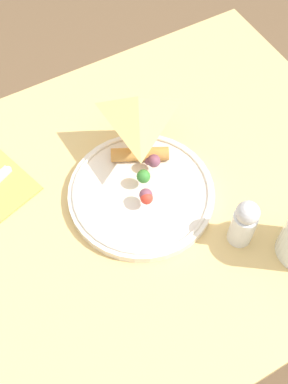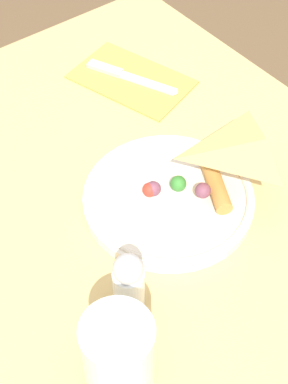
{
  "view_description": "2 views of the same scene",
  "coord_description": "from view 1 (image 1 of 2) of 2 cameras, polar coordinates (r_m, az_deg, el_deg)",
  "views": [
    {
      "loc": [
        -0.18,
        -0.37,
        1.46
      ],
      "look_at": [
        0.01,
        -0.03,
        0.83
      ],
      "focal_mm": 45.0,
      "sensor_mm": 36.0,
      "label": 1
    },
    {
      "loc": [
        0.44,
        -0.36,
        1.42
      ],
      "look_at": [
        0.04,
        -0.05,
        0.82
      ],
      "focal_mm": 55.0,
      "sensor_mm": 36.0,
      "label": 2
    }
  ],
  "objects": [
    {
      "name": "dining_table",
      "position": [
        0.94,
        -1.69,
        -5.87
      ],
      "size": [
        0.91,
        0.68,
        0.75
      ],
      "color": "#DBB770",
      "rests_on": "ground_plane"
    },
    {
      "name": "plate_pizza",
      "position": [
        0.82,
        -0.31,
        0.22
      ],
      "size": [
        0.25,
        0.25,
        0.05
      ],
      "color": "silver",
      "rests_on": "dining_table"
    },
    {
      "name": "ground_plane",
      "position": [
        1.52,
        -1.09,
        -16.09
      ],
      "size": [
        6.0,
        6.0,
        0.0
      ],
      "primitive_type": "plane",
      "color": "brown"
    },
    {
      "name": "salt_shaker",
      "position": [
        0.76,
        11.78,
        -3.58
      ],
      "size": [
        0.04,
        0.04,
        0.1
      ],
      "color": "white",
      "rests_on": "dining_table"
    }
  ]
}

